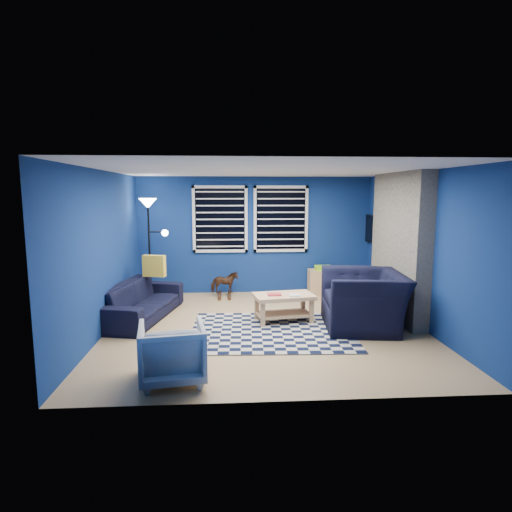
{
  "coord_description": "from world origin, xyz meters",
  "views": [
    {
      "loc": [
        -0.58,
        -6.66,
        2.15
      ],
      "look_at": [
        -0.13,
        0.3,
        1.12
      ],
      "focal_mm": 30.0,
      "sensor_mm": 36.0,
      "label": 1
    }
  ],
  "objects": [
    {
      "name": "wall_left",
      "position": [
        -2.5,
        0.0,
        1.25
      ],
      "size": [
        0.0,
        5.0,
        5.0
      ],
      "primitive_type": "plane",
      "rotation": [
        1.57,
        0.0,
        1.57
      ],
      "color": "navy",
      "rests_on": "floor"
    },
    {
      "name": "coffee_table",
      "position": [
        0.34,
        0.28,
        0.34
      ],
      "size": [
        1.06,
        0.72,
        0.49
      ],
      "rotation": [
        0.0,
        0.0,
        0.16
      ],
      "color": "tan",
      "rests_on": "rug"
    },
    {
      "name": "cabinet",
      "position": [
        1.45,
        2.23,
        0.27
      ],
      "size": [
        0.63,
        0.43,
        0.61
      ],
      "rotation": [
        0.0,
        0.0,
        -0.02
      ],
      "color": "tan",
      "rests_on": "floor"
    },
    {
      "name": "throw_pillow",
      "position": [
        -1.95,
        1.21,
        0.82
      ],
      "size": [
        0.43,
        0.22,
        0.4
      ],
      "primitive_type": "cube",
      "rotation": [
        0.0,
        0.0,
        -0.25
      ],
      "color": "yellow",
      "rests_on": "sofa"
    },
    {
      "name": "sofa",
      "position": [
        -2.1,
        0.65,
        0.31
      ],
      "size": [
        2.26,
        1.26,
        0.62
      ],
      "primitive_type": "imported",
      "rotation": [
        0.0,
        0.0,
        1.36
      ],
      "color": "black",
      "rests_on": "floor"
    },
    {
      "name": "armchair_bent",
      "position": [
        -1.23,
        -1.92,
        0.34
      ],
      "size": [
        0.84,
        0.86,
        0.68
      ],
      "primitive_type": "imported",
      "rotation": [
        0.0,
        0.0,
        3.3
      ],
      "color": "gray",
      "rests_on": "floor"
    },
    {
      "name": "rug",
      "position": [
        0.08,
        -0.23,
        0.01
      ],
      "size": [
        2.58,
        2.1,
        0.02
      ],
      "primitive_type": "cube",
      "rotation": [
        0.0,
        0.0,
        -0.04
      ],
      "color": "black",
      "rests_on": "floor"
    },
    {
      "name": "wall_back",
      "position": [
        0.0,
        2.5,
        1.25
      ],
      "size": [
        5.0,
        0.0,
        5.0
      ],
      "primitive_type": "plane",
      "rotation": [
        1.57,
        0.0,
        0.0
      ],
      "color": "navy",
      "rests_on": "floor"
    },
    {
      "name": "wall_right",
      "position": [
        2.5,
        0.0,
        1.25
      ],
      "size": [
        0.0,
        5.0,
        5.0
      ],
      "primitive_type": "plane",
      "rotation": [
        1.57,
        0.0,
        -1.57
      ],
      "color": "navy",
      "rests_on": "floor"
    },
    {
      "name": "ceiling",
      "position": [
        0.0,
        0.0,
        2.5
      ],
      "size": [
        5.0,
        5.0,
        0.0
      ],
      "primitive_type": "plane",
      "rotation": [
        3.14,
        0.0,
        0.0
      ],
      "color": "white",
      "rests_on": "wall_back"
    },
    {
      "name": "rocking_horse",
      "position": [
        -0.67,
        2.07,
        0.3
      ],
      "size": [
        0.33,
        0.58,
        0.47
      ],
      "primitive_type": "imported",
      "rotation": [
        0.0,
        0.0,
        1.73
      ],
      "color": "#4C2718",
      "rests_on": "floor"
    },
    {
      "name": "floor",
      "position": [
        0.0,
        0.0,
        0.0
      ],
      "size": [
        5.0,
        5.0,
        0.0
      ],
      "primitive_type": "plane",
      "color": "tan",
      "rests_on": "ground"
    },
    {
      "name": "window_left",
      "position": [
        -0.75,
        2.46,
        1.6
      ],
      "size": [
        1.17,
        0.06,
        1.42
      ],
      "color": "black",
      "rests_on": "wall_back"
    },
    {
      "name": "fireplace",
      "position": [
        2.36,
        0.5,
        1.2
      ],
      "size": [
        0.65,
        2.0,
        2.5
      ],
      "color": "gray",
      "rests_on": "floor"
    },
    {
      "name": "armchair_big",
      "position": [
        1.58,
        -0.1,
        0.45
      ],
      "size": [
        1.5,
        1.35,
        0.9
      ],
      "primitive_type": "imported",
      "rotation": [
        0.0,
        0.0,
        -1.67
      ],
      "color": "black",
      "rests_on": "floor"
    },
    {
      "name": "floor_lamp",
      "position": [
        -2.13,
        1.89,
        1.68
      ],
      "size": [
        0.56,
        0.34,
        2.05
      ],
      "color": "black",
      "rests_on": "floor"
    },
    {
      "name": "window_right",
      "position": [
        0.55,
        2.46,
        1.6
      ],
      "size": [
        1.17,
        0.06,
        1.42
      ],
      "color": "black",
      "rests_on": "wall_back"
    },
    {
      "name": "tv",
      "position": [
        2.45,
        2.0,
        1.4
      ],
      "size": [
        0.07,
        1.0,
        0.58
      ],
      "color": "black",
      "rests_on": "wall_right"
    }
  ]
}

